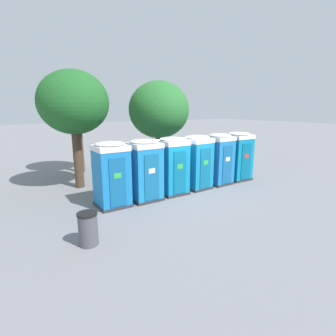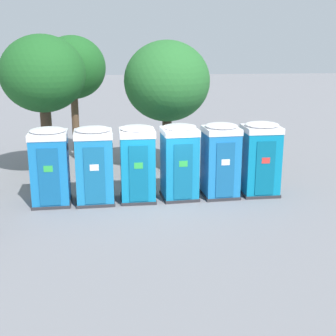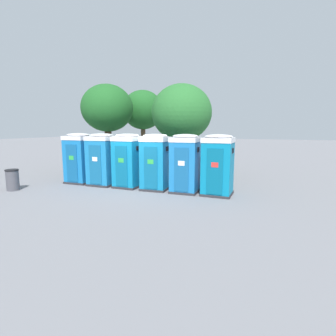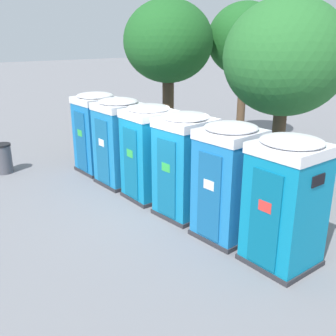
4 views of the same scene
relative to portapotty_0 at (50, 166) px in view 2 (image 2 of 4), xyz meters
name	(u,v)px [view 2 (image 2 of 4)]	position (x,y,z in m)	size (l,w,h in m)	color
ground_plane	(159,200)	(3.53, -0.02, -1.28)	(120.00, 120.00, 0.00)	slate
portapotty_0	(50,166)	(0.00, 0.00, 0.00)	(1.27, 1.24, 2.54)	#2D2D33
portapotty_1	(94,165)	(1.41, 0.00, 0.00)	(1.29, 1.25, 2.54)	#2D2D33
portapotty_2	(137,163)	(2.82, 0.08, 0.00)	(1.17, 1.21, 2.54)	#2D2D33
portapotty_3	(179,161)	(4.23, 0.14, 0.00)	(1.26, 1.29, 2.54)	#2D2D33
portapotty_4	(220,160)	(5.64, 0.19, 0.00)	(1.25, 1.27, 2.54)	#2D2D33
portapotty_5	(260,158)	(7.05, 0.26, 0.00)	(1.25, 1.22, 2.54)	#2D2D33
street_tree_0	(43,75)	(-0.50, 3.21, 2.67)	(3.16, 3.16, 5.44)	#4C3826
street_tree_1	(167,82)	(4.20, 3.66, 2.34)	(3.38, 3.38, 5.23)	#4C3826
street_tree_2	(73,68)	(0.35, 6.23, 2.74)	(2.87, 2.87, 5.42)	brown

